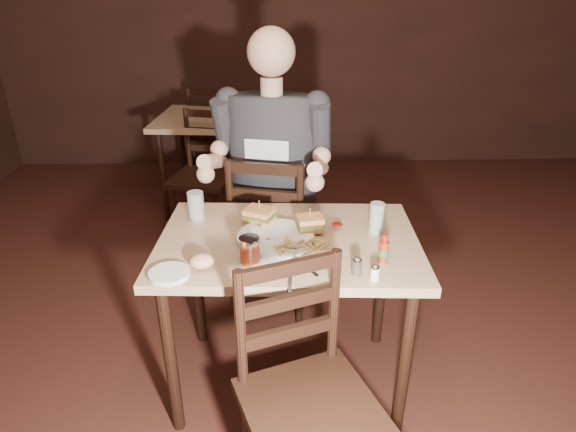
{
  "coord_description": "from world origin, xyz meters",
  "views": [
    {
      "loc": [
        -0.34,
        -1.44,
        1.72
      ],
      "look_at": [
        -0.28,
        0.37,
        0.85
      ],
      "focal_mm": 30.0,
      "sensor_mm": 36.0,
      "label": 1
    }
  ],
  "objects_px": {
    "chair_near": "(311,409)",
    "bg_chair_far": "(217,135)",
    "bg_table": "(209,127)",
    "syrup_dispenser": "(250,250)",
    "dinner_plate": "(275,239)",
    "hot_sauce": "(384,248)",
    "glass_right": "(376,218)",
    "chair_far": "(274,232)",
    "main_table": "(288,258)",
    "diner": "(270,140)",
    "bg_chair_near": "(202,178)",
    "side_plate": "(169,274)",
    "glass_left": "(196,206)"
  },
  "relations": [
    {
      "from": "main_table",
      "to": "syrup_dispenser",
      "type": "bearing_deg",
      "value": -130.48
    },
    {
      "from": "chair_far",
      "to": "glass_right",
      "type": "xyz_separation_m",
      "value": [
        0.43,
        -0.58,
        0.36
      ]
    },
    {
      "from": "diner",
      "to": "hot_sauce",
      "type": "bearing_deg",
      "value": -47.45
    },
    {
      "from": "side_plate",
      "to": "glass_right",
      "type": "bearing_deg",
      "value": 20.68
    },
    {
      "from": "chair_near",
      "to": "side_plate",
      "type": "distance_m",
      "value": 0.68
    },
    {
      "from": "hot_sauce",
      "to": "syrup_dispenser",
      "type": "bearing_deg",
      "value": 177.69
    },
    {
      "from": "bg_table",
      "to": "diner",
      "type": "height_order",
      "value": "diner"
    },
    {
      "from": "hot_sauce",
      "to": "chair_near",
      "type": "bearing_deg",
      "value": -126.07
    },
    {
      "from": "chair_far",
      "to": "chair_near",
      "type": "relative_size",
      "value": 1.04
    },
    {
      "from": "chair_near",
      "to": "glass_right",
      "type": "relative_size",
      "value": 6.75
    },
    {
      "from": "glass_right",
      "to": "side_plate",
      "type": "height_order",
      "value": "glass_right"
    },
    {
      "from": "dinner_plate",
      "to": "hot_sauce",
      "type": "distance_m",
      "value": 0.45
    },
    {
      "from": "dinner_plate",
      "to": "bg_chair_far",
      "type": "bearing_deg",
      "value": 101.09
    },
    {
      "from": "diner",
      "to": "hot_sauce",
      "type": "relative_size",
      "value": 9.08
    },
    {
      "from": "diner",
      "to": "glass_left",
      "type": "relative_size",
      "value": 8.06
    },
    {
      "from": "glass_left",
      "to": "diner",
      "type": "bearing_deg",
      "value": 47.63
    },
    {
      "from": "side_plate",
      "to": "glass_left",
      "type": "bearing_deg",
      "value": 85.44
    },
    {
      "from": "chair_far",
      "to": "diner",
      "type": "height_order",
      "value": "diner"
    },
    {
      "from": "chair_far",
      "to": "side_plate",
      "type": "height_order",
      "value": "chair_far"
    },
    {
      "from": "hot_sauce",
      "to": "glass_left",
      "type": "bearing_deg",
      "value": 152.47
    },
    {
      "from": "bg_table",
      "to": "bg_chair_far",
      "type": "bearing_deg",
      "value": 90.0
    },
    {
      "from": "main_table",
      "to": "side_plate",
      "type": "relative_size",
      "value": 7.65
    },
    {
      "from": "glass_right",
      "to": "bg_chair_far",
      "type": "bearing_deg",
      "value": 109.97
    },
    {
      "from": "diner",
      "to": "bg_chair_far",
      "type": "bearing_deg",
      "value": 117.07
    },
    {
      "from": "chair_near",
      "to": "main_table",
      "type": "bearing_deg",
      "value": 74.89
    },
    {
      "from": "chair_near",
      "to": "bg_chair_far",
      "type": "xyz_separation_m",
      "value": [
        -0.63,
        3.25,
        -0.0
      ]
    },
    {
      "from": "diner",
      "to": "hot_sauce",
      "type": "xyz_separation_m",
      "value": [
        0.42,
        -0.76,
        -0.2
      ]
    },
    {
      "from": "bg_chair_far",
      "to": "syrup_dispenser",
      "type": "distance_m",
      "value": 2.87
    },
    {
      "from": "dinner_plate",
      "to": "glass_right",
      "type": "height_order",
      "value": "glass_right"
    },
    {
      "from": "dinner_plate",
      "to": "bg_table",
      "type": "bearing_deg",
      "value": 103.89
    },
    {
      "from": "chair_near",
      "to": "syrup_dispenser",
      "type": "relative_size",
      "value": 9.01
    },
    {
      "from": "chair_far",
      "to": "bg_chair_far",
      "type": "xyz_separation_m",
      "value": [
        -0.52,
        2.02,
        -0.02
      ]
    },
    {
      "from": "hot_sauce",
      "to": "glass_right",
      "type": "bearing_deg",
      "value": 85.61
    },
    {
      "from": "bg_chair_near",
      "to": "bg_chair_far",
      "type": "bearing_deg",
      "value": 103.79
    },
    {
      "from": "hot_sauce",
      "to": "side_plate",
      "type": "height_order",
      "value": "hot_sauce"
    },
    {
      "from": "bg_chair_far",
      "to": "diner",
      "type": "relative_size",
      "value": 0.86
    },
    {
      "from": "glass_right",
      "to": "side_plate",
      "type": "relative_size",
      "value": 0.94
    },
    {
      "from": "side_plate",
      "to": "main_table",
      "type": "bearing_deg",
      "value": 31.32
    },
    {
      "from": "main_table",
      "to": "diner",
      "type": "relative_size",
      "value": 1.05
    },
    {
      "from": "main_table",
      "to": "bg_table",
      "type": "height_order",
      "value": "same"
    },
    {
      "from": "chair_far",
      "to": "syrup_dispenser",
      "type": "xyz_separation_m",
      "value": [
        -0.09,
        -0.79,
        0.34
      ]
    },
    {
      "from": "bg_chair_near",
      "to": "syrup_dispenser",
      "type": "distance_m",
      "value": 1.8
    },
    {
      "from": "glass_left",
      "to": "side_plate",
      "type": "xyz_separation_m",
      "value": [
        -0.04,
        -0.46,
        -0.06
      ]
    },
    {
      "from": "bg_table",
      "to": "syrup_dispenser",
      "type": "height_order",
      "value": "syrup_dispenser"
    },
    {
      "from": "glass_right",
      "to": "syrup_dispenser",
      "type": "bearing_deg",
      "value": -157.51
    },
    {
      "from": "bg_chair_near",
      "to": "chair_far",
      "type": "bearing_deg",
      "value": -47.01
    },
    {
      "from": "main_table",
      "to": "hot_sauce",
      "type": "height_order",
      "value": "hot_sauce"
    },
    {
      "from": "diner",
      "to": "main_table",
      "type": "bearing_deg",
      "value": -69.42
    },
    {
      "from": "dinner_plate",
      "to": "hot_sauce",
      "type": "height_order",
      "value": "hot_sauce"
    },
    {
      "from": "main_table",
      "to": "dinner_plate",
      "type": "distance_m",
      "value": 0.12
    }
  ]
}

